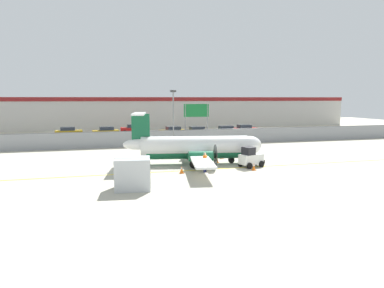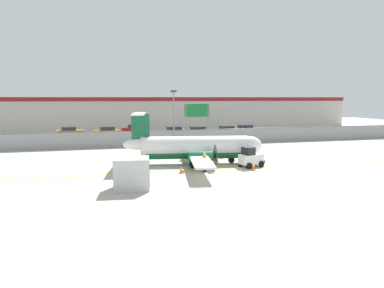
{
  "view_description": "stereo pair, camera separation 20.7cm",
  "coord_description": "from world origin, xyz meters",
  "px_view_note": "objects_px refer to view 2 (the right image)",
  "views": [
    {
      "loc": [
        -9.81,
        -26.58,
        6.31
      ],
      "look_at": [
        -1.35,
        5.88,
        1.8
      ],
      "focal_mm": 32.0,
      "sensor_mm": 36.0,
      "label": 1
    },
    {
      "loc": [
        -9.61,
        -26.63,
        6.31
      ],
      "look_at": [
        -1.35,
        5.88,
        1.8
      ],
      "focal_mm": 32.0,
      "sensor_mm": 36.0,
      "label": 2
    }
  ],
  "objects_px": {
    "parked_car_2": "(134,129)",
    "apron_light_pole": "(174,115)",
    "highway_sign": "(197,114)",
    "parked_car_6": "(246,129)",
    "traffic_cone_near_right": "(217,160)",
    "commuter_airplane": "(197,147)",
    "traffic_cone_near_left": "(222,156)",
    "parked_car_5": "(227,131)",
    "cargo_container": "(132,174)",
    "parked_car_0": "(70,132)",
    "traffic_cone_far_right": "(254,167)",
    "baggage_tug": "(251,158)",
    "ground_crew_worker": "(205,161)",
    "traffic_cone_far_left": "(181,170)",
    "parked_car_3": "(173,131)",
    "parked_car_1": "(107,132)",
    "parked_car_4": "(197,131)"
  },
  "relations": [
    {
      "from": "cargo_container",
      "to": "traffic_cone_far_left",
      "type": "xyz_separation_m",
      "value": [
        4.42,
        4.09,
        -0.79
      ]
    },
    {
      "from": "parked_car_2",
      "to": "apron_light_pole",
      "type": "relative_size",
      "value": 0.58
    },
    {
      "from": "ground_crew_worker",
      "to": "parked_car_2",
      "type": "height_order",
      "value": "same"
    },
    {
      "from": "apron_light_pole",
      "to": "highway_sign",
      "type": "xyz_separation_m",
      "value": [
        4.29,
        4.93,
        -0.16
      ]
    },
    {
      "from": "ground_crew_worker",
      "to": "parked_car_4",
      "type": "relative_size",
      "value": 0.39
    },
    {
      "from": "commuter_airplane",
      "to": "cargo_container",
      "type": "distance_m",
      "value": 10.41
    },
    {
      "from": "commuter_airplane",
      "to": "traffic_cone_near_right",
      "type": "distance_m",
      "value": 2.42
    },
    {
      "from": "parked_car_6",
      "to": "traffic_cone_near_right",
      "type": "bearing_deg",
      "value": -121.27
    },
    {
      "from": "highway_sign",
      "to": "parked_car_6",
      "type": "bearing_deg",
      "value": 39.05
    },
    {
      "from": "apron_light_pole",
      "to": "baggage_tug",
      "type": "bearing_deg",
      "value": -69.62
    },
    {
      "from": "commuter_airplane",
      "to": "traffic_cone_near_left",
      "type": "relative_size",
      "value": 25.07
    },
    {
      "from": "parked_car_1",
      "to": "parked_car_3",
      "type": "bearing_deg",
      "value": 160.92
    },
    {
      "from": "parked_car_0",
      "to": "parked_car_3",
      "type": "height_order",
      "value": "same"
    },
    {
      "from": "baggage_tug",
      "to": "parked_car_6",
      "type": "bearing_deg",
      "value": 49.48
    },
    {
      "from": "parked_car_0",
      "to": "parked_car_3",
      "type": "distance_m",
      "value": 16.84
    },
    {
      "from": "parked_car_1",
      "to": "ground_crew_worker",
      "type": "bearing_deg",
      "value": 98.5
    },
    {
      "from": "cargo_container",
      "to": "traffic_cone_far_right",
      "type": "distance_m",
      "value": 11.48
    },
    {
      "from": "traffic_cone_near_left",
      "to": "parked_car_4",
      "type": "bearing_deg",
      "value": 82.13
    },
    {
      "from": "traffic_cone_near_left",
      "to": "parked_car_3",
      "type": "height_order",
      "value": "parked_car_3"
    },
    {
      "from": "highway_sign",
      "to": "parked_car_4",
      "type": "bearing_deg",
      "value": 74.73
    },
    {
      "from": "baggage_tug",
      "to": "highway_sign",
      "type": "bearing_deg",
      "value": 73.04
    },
    {
      "from": "parked_car_0",
      "to": "highway_sign",
      "type": "xyz_separation_m",
      "value": [
        18.14,
        -12.17,
        3.24
      ]
    },
    {
      "from": "apron_light_pole",
      "to": "parked_car_5",
      "type": "bearing_deg",
      "value": 47.38
    },
    {
      "from": "parked_car_0",
      "to": "parked_car_1",
      "type": "xyz_separation_m",
      "value": [
        5.85,
        -1.23,
        0.0
      ]
    },
    {
      "from": "baggage_tug",
      "to": "apron_light_pole",
      "type": "bearing_deg",
      "value": 92.12
    },
    {
      "from": "parked_car_2",
      "to": "parked_car_4",
      "type": "height_order",
      "value": "same"
    },
    {
      "from": "cargo_container",
      "to": "commuter_airplane",
      "type": "bearing_deg",
      "value": 56.01
    },
    {
      "from": "ground_crew_worker",
      "to": "parked_car_5",
      "type": "bearing_deg",
      "value": 117.55
    },
    {
      "from": "parked_car_4",
      "to": "cargo_container",
      "type": "bearing_deg",
      "value": 60.08
    },
    {
      "from": "cargo_container",
      "to": "parked_car_0",
      "type": "height_order",
      "value": "cargo_container"
    },
    {
      "from": "cargo_container",
      "to": "parked_car_2",
      "type": "relative_size",
      "value": 0.62
    },
    {
      "from": "traffic_cone_near_right",
      "to": "parked_car_5",
      "type": "relative_size",
      "value": 0.15
    },
    {
      "from": "traffic_cone_near_left",
      "to": "highway_sign",
      "type": "height_order",
      "value": "highway_sign"
    },
    {
      "from": "commuter_airplane",
      "to": "baggage_tug",
      "type": "xyz_separation_m",
      "value": [
        4.39,
        -2.73,
        -0.75
      ]
    },
    {
      "from": "parked_car_5",
      "to": "highway_sign",
      "type": "xyz_separation_m",
      "value": [
        -7.42,
        -7.8,
        3.24
      ]
    },
    {
      "from": "traffic_cone_far_left",
      "to": "parked_car_3",
      "type": "distance_m",
      "value": 27.57
    },
    {
      "from": "traffic_cone_near_left",
      "to": "parked_car_3",
      "type": "xyz_separation_m",
      "value": [
        -0.94,
        21.34,
        0.58
      ]
    },
    {
      "from": "parked_car_0",
      "to": "parked_car_6",
      "type": "xyz_separation_m",
      "value": [
        29.48,
        -2.97,
        0.0
      ]
    },
    {
      "from": "commuter_airplane",
      "to": "apron_light_pole",
      "type": "height_order",
      "value": "apron_light_pole"
    },
    {
      "from": "traffic_cone_far_left",
      "to": "parked_car_6",
      "type": "relative_size",
      "value": 0.15
    },
    {
      "from": "traffic_cone_near_left",
      "to": "traffic_cone_far_right",
      "type": "relative_size",
      "value": 1.0
    },
    {
      "from": "traffic_cone_near_right",
      "to": "parked_car_1",
      "type": "xyz_separation_m",
      "value": [
        -10.35,
        25.73,
        0.58
      ]
    },
    {
      "from": "traffic_cone_far_left",
      "to": "traffic_cone_near_left",
      "type": "bearing_deg",
      "value": 45.91
    },
    {
      "from": "ground_crew_worker",
      "to": "traffic_cone_far_right",
      "type": "xyz_separation_m",
      "value": [
        4.39,
        -0.37,
        -0.64
      ]
    },
    {
      "from": "commuter_airplane",
      "to": "parked_car_5",
      "type": "bearing_deg",
      "value": 72.62
    },
    {
      "from": "baggage_tug",
      "to": "highway_sign",
      "type": "relative_size",
      "value": 0.46
    },
    {
      "from": "commuter_airplane",
      "to": "parked_car_0",
      "type": "xyz_separation_m",
      "value": [
        -14.15,
        26.98,
        -0.71
      ]
    },
    {
      "from": "traffic_cone_far_right",
      "to": "apron_light_pole",
      "type": "height_order",
      "value": "apron_light_pole"
    },
    {
      "from": "parked_car_3",
      "to": "highway_sign",
      "type": "bearing_deg",
      "value": 94.5
    },
    {
      "from": "parked_car_6",
      "to": "apron_light_pole",
      "type": "bearing_deg",
      "value": -140.17
    }
  ]
}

